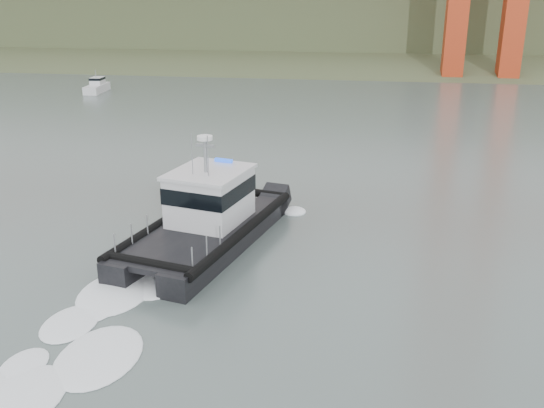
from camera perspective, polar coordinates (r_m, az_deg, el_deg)
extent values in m
plane|color=#495753|center=(24.77, -6.51, -11.66)|extent=(400.00, 400.00, 0.00)
cube|color=#344427|center=(113.21, 6.18, 12.98)|extent=(500.00, 44.72, 16.25)
cube|color=#344427|center=(140.62, 6.96, 16.67)|extent=(500.00, 70.00, 18.00)
cube|color=black|center=(32.98, -8.53, -2.58)|extent=(4.20, 12.43, 1.35)
cube|color=black|center=(31.63, -3.75, -3.39)|extent=(4.20, 12.43, 1.35)
cube|color=black|center=(31.61, -6.71, -2.44)|extent=(6.79, 11.46, 0.28)
cube|color=silver|center=(32.04, -5.85, 0.64)|extent=(4.21, 4.72, 2.60)
cube|color=black|center=(31.89, -5.88, 1.43)|extent=(4.29, 4.80, 0.85)
cube|color=silver|center=(31.62, -5.93, 3.02)|extent=(4.48, 4.99, 0.18)
cylinder|color=gray|center=(31.08, -6.28, 4.49)|extent=(0.18, 0.18, 2.03)
cylinder|color=white|center=(30.85, -6.35, 6.21)|extent=(0.79, 0.79, 0.20)
cube|color=silver|center=(84.07, -16.16, 10.38)|extent=(2.19, 5.51, 1.08)
cube|color=silver|center=(84.36, -16.11, 11.03)|extent=(1.59, 2.26, 1.08)
cube|color=black|center=(84.31, -16.13, 11.28)|extent=(1.64, 2.31, 0.31)
cylinder|color=gray|center=(83.81, -16.28, 11.65)|extent=(0.07, 0.07, 1.08)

